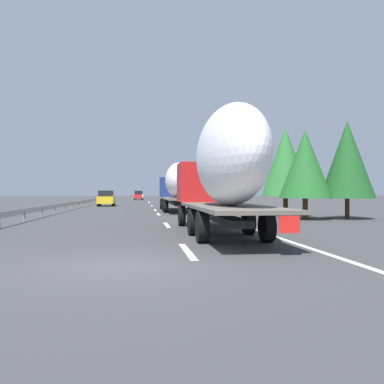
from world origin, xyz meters
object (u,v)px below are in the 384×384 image
object	(u,v)px
truck_trailing	(223,167)
truck_lead	(177,184)
car_yellow_coupe	(106,198)
road_sign	(191,189)
car_red_compact	(138,195)
car_white_van	(140,195)

from	to	relation	value
truck_trailing	truck_lead	bearing A→B (deg)	-0.00
truck_trailing	car_yellow_coupe	world-z (taller)	truck_trailing
road_sign	car_red_compact	bearing A→B (deg)	10.36
truck_lead	car_red_compact	distance (m)	52.84
truck_lead	car_red_compact	bearing A→B (deg)	4.00
truck_trailing	road_sign	distance (m)	35.84
truck_lead	road_sign	size ratio (longest dim) A/B	4.27
road_sign	car_yellow_coupe	bearing A→B (deg)	96.38
road_sign	truck_lead	bearing A→B (deg)	168.75
car_yellow_coupe	truck_lead	bearing A→B (deg)	-153.42
truck_trailing	road_sign	bearing A→B (deg)	-4.96
car_yellow_coupe	car_white_van	world-z (taller)	car_white_van
truck_trailing	car_white_van	distance (m)	85.53
car_white_van	road_sign	xyz separation A→B (m)	(-49.74, -6.53, 1.16)
truck_lead	car_yellow_coupe	xyz separation A→B (m)	(14.43, 7.22, -1.40)
truck_trailing	road_sign	world-z (taller)	truck_trailing
truck_trailing	car_white_van	world-z (taller)	truck_trailing
car_yellow_coupe	car_white_van	distance (m)	51.04
truck_lead	truck_trailing	world-z (taller)	truck_trailing
car_white_van	road_sign	world-z (taller)	road_sign
truck_lead	car_red_compact	size ratio (longest dim) A/B	2.77
car_yellow_coupe	car_red_compact	xyz separation A→B (m)	(38.27, -3.54, 0.04)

